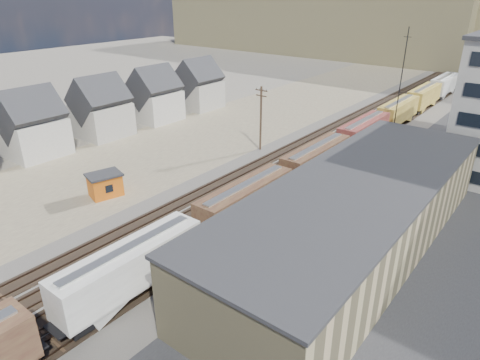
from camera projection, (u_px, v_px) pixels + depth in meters
The scene contains 11 objects.
ground at pixel (29, 322), 32.83m from camera, with size 300.00×300.00×0.00m, color #6B6356.
ballast_bed at pixel (332, 147), 68.54m from camera, with size 18.00×200.00×0.06m, color #4C4742.
dirt_yard at pixel (199, 138), 72.71m from camera, with size 24.00×180.00×0.03m, color #6E5E4B.
asphalt_lot at pixel (454, 229), 45.38m from camera, with size 26.00×120.00×0.04m, color #232326.
rail_tracks at pixel (329, 146), 68.82m from camera, with size 11.40×200.00×0.24m.
freight_train at pixel (342, 144), 61.73m from camera, with size 3.00×119.74×4.46m.
warehouse at pixel (356, 215), 40.71m from camera, with size 12.40×40.40×7.25m.
utility_pole_north at pixel (261, 117), 65.46m from camera, with size 2.20×0.32×10.00m.
radio_mast at pixel (400, 85), 68.55m from camera, with size 1.20×0.16×18.00m.
townhouse_row at pixel (69, 119), 68.13m from camera, with size 8.15×68.16×10.47m.
maintenance_shed at pixel (105, 184), 52.13m from camera, with size 4.05×4.67×2.92m.
Camera 1 is at (28.49, -9.87, 23.46)m, focal length 32.00 mm.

